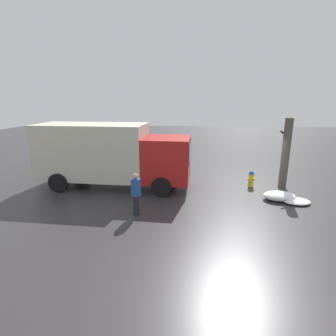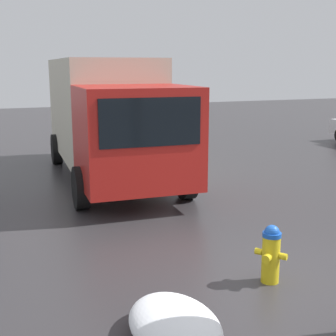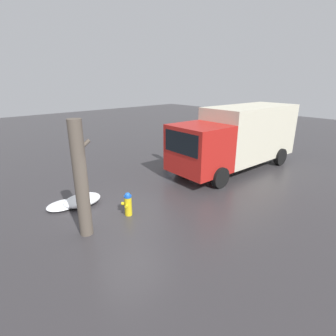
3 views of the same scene
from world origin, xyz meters
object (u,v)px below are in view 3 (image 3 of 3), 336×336
Objects in this scene: delivery_truck at (238,136)px; pedestrian at (167,146)px; tree_trunk at (81,180)px; fire_hydrant at (128,204)px.

delivery_truck is 4.62× the size of pedestrian.
pedestrian is (6.67, 3.81, -0.83)m from tree_trunk.
fire_hydrant is 0.24× the size of tree_trunk.
fire_hydrant is 0.50× the size of pedestrian.
pedestrian is (5.10, 3.70, 0.47)m from fire_hydrant.
pedestrian is (-1.89, 3.28, -0.79)m from delivery_truck.
delivery_truck is at bearing -27.97° from pedestrian.
tree_trunk reaches higher than pedestrian.
tree_trunk is at bearing 56.30° from fire_hydrant.
delivery_truck reaches higher than pedestrian.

